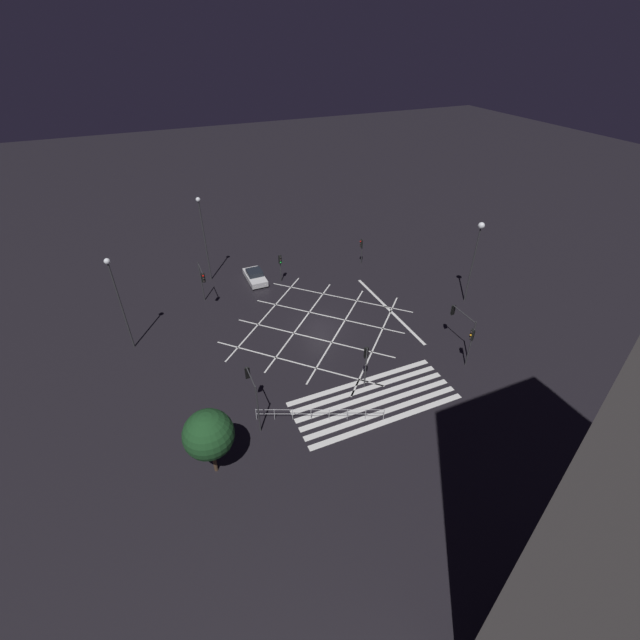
# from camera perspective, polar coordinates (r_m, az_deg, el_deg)

# --- Properties ---
(ground_plane) EXTENTS (200.00, 200.00, 0.00)m
(ground_plane) POSITION_cam_1_polar(r_m,az_deg,el_deg) (41.47, 0.00, -0.87)
(ground_plane) COLOR black
(road_markings) EXTENTS (19.43, 22.92, 0.01)m
(road_markings) POSITION_cam_1_polar(r_m,az_deg,el_deg) (36.84, 5.00, -6.46)
(road_markings) COLOR silver
(road_markings) RESTS_ON ground_plane
(traffic_light_nw_cross) EXTENTS (0.36, 2.61, 4.49)m
(traffic_light_nw_cross) POSITION_cam_1_polar(r_m,az_deg,el_deg) (44.30, -15.43, 5.37)
(traffic_light_nw_cross) COLOR #2D2D30
(traffic_light_nw_cross) RESTS_ON ground_plane
(traffic_light_sw_cross) EXTENTS (0.36, 2.45, 4.44)m
(traffic_light_sw_cross) POSITION_cam_1_polar(r_m,az_deg,el_deg) (30.71, -9.07, -8.89)
(traffic_light_sw_cross) COLOR #2D2D30
(traffic_light_sw_cross) RESTS_ON ground_plane
(traffic_light_median_south) EXTENTS (0.36, 0.39, 4.02)m
(traffic_light_median_south) POSITION_cam_1_polar(r_m,az_deg,el_deg) (33.39, 6.11, -5.22)
(traffic_light_median_south) COLOR #2D2D30
(traffic_light_median_south) RESTS_ON ground_plane
(traffic_light_ne_main) EXTENTS (0.39, 0.36, 3.21)m
(traffic_light_ne_main) POSITION_cam_1_polar(r_m,az_deg,el_deg) (51.73, 5.53, 9.70)
(traffic_light_ne_main) COLOR #2D2D30
(traffic_light_ne_main) RESTS_ON ground_plane
(traffic_light_se_main) EXTENTS (0.39, 0.36, 3.81)m
(traffic_light_se_main) POSITION_cam_1_polar(r_m,az_deg,el_deg) (37.42, 19.46, -2.57)
(traffic_light_se_main) COLOR #2D2D30
(traffic_light_se_main) RESTS_ON ground_plane
(traffic_light_median_north) EXTENTS (0.36, 0.39, 3.31)m
(traffic_light_median_north) POSITION_cam_1_polar(r_m,az_deg,el_deg) (47.82, -5.31, 7.57)
(traffic_light_median_north) COLOR #2D2D30
(traffic_light_median_north) RESTS_ON ground_plane
(traffic_light_se_cross) EXTENTS (0.36, 3.18, 3.80)m
(traffic_light_se_cross) POSITION_cam_1_polar(r_m,az_deg,el_deg) (39.34, 18.29, -0.09)
(traffic_light_se_cross) COLOR #2D2D30
(traffic_light_se_cross) RESTS_ON ground_plane
(street_lamp_east) EXTENTS (0.50, 0.50, 8.93)m
(street_lamp_east) POSITION_cam_1_polar(r_m,az_deg,el_deg) (39.30, -25.57, 3.78)
(street_lamp_east) COLOR #2D2D30
(street_lamp_east) RESTS_ON ground_plane
(street_lamp_west) EXTENTS (0.64, 0.64, 8.75)m
(street_lamp_west) POSITION_cam_1_polar(r_m,az_deg,el_deg) (44.77, 20.29, 9.78)
(street_lamp_west) COLOR #2D2D30
(street_lamp_west) RESTS_ON ground_plane
(street_lamp_far) EXTENTS (0.47, 0.47, 9.58)m
(street_lamp_far) POSITION_cam_1_polar(r_m,az_deg,el_deg) (48.06, -15.38, 11.87)
(street_lamp_far) COLOR #2D2D30
(street_lamp_far) RESTS_ON ground_plane
(street_tree_near) EXTENTS (3.20, 3.20, 5.12)m
(street_tree_near) POSITION_cam_1_polar(r_m,az_deg,el_deg) (28.03, -14.64, -14.56)
(street_tree_near) COLOR #473323
(street_tree_near) RESTS_ON ground_plane
(waiting_car) EXTENTS (1.83, 4.15, 1.30)m
(waiting_car) POSITION_cam_1_polar(r_m,az_deg,el_deg) (49.16, -8.67, 5.79)
(waiting_car) COLOR silver
(waiting_car) RESTS_ON ground_plane
(pedestrian_railing) EXTENTS (8.70, 3.80, 1.05)m
(pedestrian_railing) POSITION_cam_1_polar(r_m,az_deg,el_deg) (32.19, 0.00, -12.29)
(pedestrian_railing) COLOR #B7B7BC
(pedestrian_railing) RESTS_ON ground_plane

